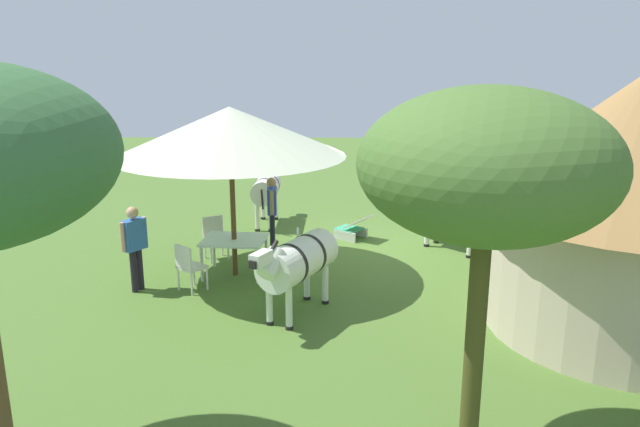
% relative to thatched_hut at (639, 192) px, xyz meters
% --- Properties ---
extents(ground_plane, '(36.00, 36.00, 0.00)m').
position_rel_thatched_hut_xyz_m(ground_plane, '(3.99, -3.79, -2.22)').
color(ground_plane, '#4B6C2B').
extents(thatched_hut, '(5.10, 5.10, 4.09)m').
position_rel_thatched_hut_xyz_m(thatched_hut, '(0.00, 0.00, 0.00)').
color(thatched_hut, beige).
rests_on(thatched_hut, ground_plane).
extents(shade_umbrella, '(4.36, 4.36, 3.30)m').
position_rel_thatched_hut_xyz_m(shade_umbrella, '(6.55, -2.31, 0.62)').
color(shade_umbrella, '#54391E').
rests_on(shade_umbrella, ground_plane).
extents(patio_dining_table, '(1.30, 1.08, 0.74)m').
position_rel_thatched_hut_xyz_m(patio_dining_table, '(6.55, -2.31, -1.56)').
color(patio_dining_table, silver).
rests_on(patio_dining_table, ground_plane).
extents(patio_chair_west_end, '(0.59, 0.58, 0.90)m').
position_rel_thatched_hut_xyz_m(patio_chair_west_end, '(7.12, -3.30, -1.70)').
color(patio_chair_west_end, silver).
rests_on(patio_chair_west_end, ground_plane).
extents(patio_chair_east_end, '(0.61, 0.60, 0.90)m').
position_rel_thatched_hut_xyz_m(patio_chair_east_end, '(7.27, -1.43, -1.70)').
color(patio_chair_east_end, white).
rests_on(patio_chair_east_end, ground_plane).
extents(patio_chair_near_hut, '(0.44, 0.46, 0.90)m').
position_rel_thatched_hut_xyz_m(patio_chair_near_hut, '(5.42, -2.36, -1.70)').
color(patio_chair_near_hut, silver).
rests_on(patio_chair_near_hut, ground_plane).
extents(guest_beside_umbrella, '(0.41, 0.49, 1.60)m').
position_rel_thatched_hut_xyz_m(guest_beside_umbrella, '(8.23, -1.45, -1.26)').
color(guest_beside_umbrella, black).
rests_on(guest_beside_umbrella, ground_plane).
extents(guest_behind_table, '(0.23, 0.57, 1.60)m').
position_rel_thatched_hut_xyz_m(guest_behind_table, '(5.96, -4.06, -1.26)').
color(guest_behind_table, black).
rests_on(guest_behind_table, ground_plane).
extents(standing_watcher, '(0.40, 0.57, 1.74)m').
position_rel_thatched_hut_xyz_m(standing_watcher, '(1.43, -5.59, -1.17)').
color(standing_watcher, black).
rests_on(standing_watcher, ground_plane).
extents(striped_lounge_chair, '(0.97, 0.90, 0.61)m').
position_rel_thatched_hut_xyz_m(striped_lounge_chair, '(4.13, -4.75, -1.97)').
color(striped_lounge_chair, '#369D6D').
rests_on(striped_lounge_chair, ground_plane).
extents(zebra_nearest_camera, '(1.36, 2.03, 1.48)m').
position_rel_thatched_hut_xyz_m(zebra_nearest_camera, '(5.25, -0.41, -1.27)').
color(zebra_nearest_camera, silver).
rests_on(zebra_nearest_camera, ground_plane).
extents(zebra_by_umbrella, '(0.64, 2.14, 1.48)m').
position_rel_thatched_hut_xyz_m(zebra_by_umbrella, '(6.26, -5.94, -1.28)').
color(zebra_by_umbrella, silver).
rests_on(zebra_by_umbrella, ground_plane).
extents(zebra_toward_hut, '(1.69, 1.67, 1.55)m').
position_rel_thatched_hut_xyz_m(zebra_toward_hut, '(1.92, -3.88, -1.21)').
color(zebra_toward_hut, silver).
rests_on(zebra_toward_hut, ground_plane).
extents(acacia_tree_right_background, '(2.55, 2.55, 4.01)m').
position_rel_thatched_hut_xyz_m(acacia_tree_right_background, '(3.19, 3.29, 1.01)').
color(acacia_tree_right_background, '#43431A').
rests_on(acacia_tree_right_background, ground_plane).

